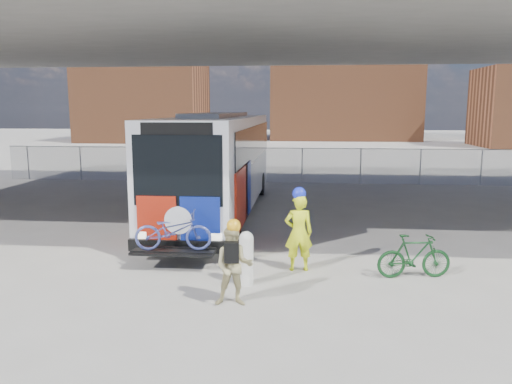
# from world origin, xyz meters

# --- Properties ---
(ground) EXTENTS (160.00, 160.00, 0.00)m
(ground) POSITION_xyz_m (0.00, 0.00, 0.00)
(ground) COLOR #9E9991
(ground) RESTS_ON ground
(bus) EXTENTS (2.67, 12.96, 3.69)m
(bus) POSITION_xyz_m (-2.00, 3.95, 2.11)
(bus) COLOR silver
(bus) RESTS_ON ground
(overpass) EXTENTS (40.00, 16.00, 7.95)m
(overpass) POSITION_xyz_m (0.00, 4.00, 6.54)
(overpass) COLOR #605E59
(overpass) RESTS_ON ground
(chainlink_fence) EXTENTS (30.00, 0.06, 30.00)m
(chainlink_fence) POSITION_xyz_m (0.00, 12.00, 1.42)
(chainlink_fence) COLOR gray
(chainlink_fence) RESTS_ON ground
(brick_buildings) EXTENTS (54.00, 22.00, 12.00)m
(brick_buildings) POSITION_xyz_m (1.23, 48.23, 5.42)
(brick_buildings) COLOR brown
(brick_buildings) RESTS_ON ground
(smokestack) EXTENTS (2.20, 2.20, 25.00)m
(smokestack) POSITION_xyz_m (14.00, 55.00, 12.50)
(smokestack) COLOR brown
(smokestack) RESTS_ON ground
(bollard) EXTENTS (0.31, 0.31, 1.20)m
(bollard) POSITION_xyz_m (-0.14, -3.48, 0.64)
(bollard) COLOR silver
(bollard) RESTS_ON ground
(cyclist_hivis) EXTENTS (0.74, 0.55, 2.02)m
(cyclist_hivis) POSITION_xyz_m (0.98, -2.36, 0.98)
(cyclist_hivis) COLOR #EDFF1A
(cyclist_hivis) RESTS_ON ground
(cyclist_tan) EXTENTS (0.82, 0.66, 1.74)m
(cyclist_tan) POSITION_xyz_m (-0.25, -4.67, 0.82)
(cyclist_tan) COLOR tan
(cyclist_tan) RESTS_ON ground
(bike_parked) EXTENTS (1.76, 0.74, 1.03)m
(bike_parked) POSITION_xyz_m (3.62, -2.68, 0.51)
(bike_parked) COLOR #14401C
(bike_parked) RESTS_ON ground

